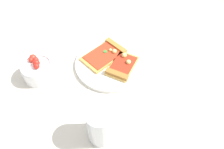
{
  "coord_description": "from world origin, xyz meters",
  "views": [
    {
      "loc": [
        -0.3,
        0.4,
        0.6
      ],
      "look_at": [
        -0.03,
        0.01,
        0.03
      ],
      "focal_mm": 34.69,
      "sensor_mm": 36.0,
      "label": 1
    }
  ],
  "objects": [
    {
      "name": "salad_bowl",
      "position": [
        0.19,
        0.15,
        0.03
      ],
      "size": [
        0.11,
        0.11,
        0.08
      ],
      "color": "white",
      "rests_on": "ground_plane"
    },
    {
      "name": "pizza_slice_near",
      "position": [
        0.05,
        -0.06,
        0.02
      ],
      "size": [
        0.13,
        0.17,
        0.02
      ],
      "color": "gold",
      "rests_on": "plate"
    },
    {
      "name": "ground_plane",
      "position": [
        0.0,
        0.0,
        0.0
      ],
      "size": [
        2.4,
        2.4,
        0.0
      ],
      "primitive_type": "plane",
      "color": "beige",
      "rests_on": "ground"
    },
    {
      "name": "soda_glass",
      "position": [
        -0.12,
        0.2,
        0.06
      ],
      "size": [
        0.08,
        0.08,
        0.13
      ],
      "color": "silver",
      "rests_on": "ground_plane"
    },
    {
      "name": "pizza_slice_far",
      "position": [
        -0.03,
        -0.04,
        0.02
      ],
      "size": [
        0.1,
        0.14,
        0.03
      ],
      "color": "#E5B256",
      "rests_on": "plate"
    },
    {
      "name": "plate",
      "position": [
        0.02,
        -0.04,
        0.01
      ],
      "size": [
        0.26,
        0.26,
        0.01
      ],
      "primitive_type": "cylinder",
      "color": "silver",
      "rests_on": "ground_plane"
    },
    {
      "name": "paper_napkin",
      "position": [
        -0.2,
        -0.25,
        0.0
      ],
      "size": [
        0.12,
        0.12,
        0.0
      ],
      "primitive_type": "cube",
      "rotation": [
        0.0,
        0.0,
        0.13
      ],
      "color": "white",
      "rests_on": "ground_plane"
    }
  ]
}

